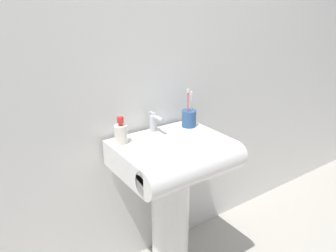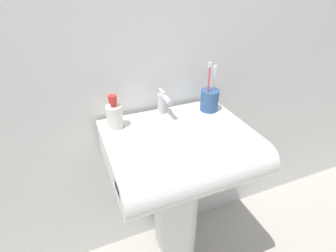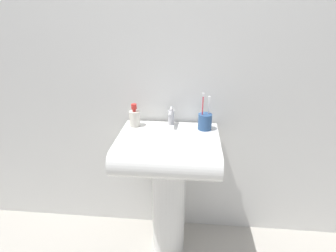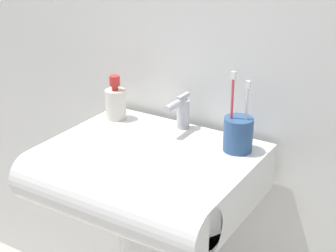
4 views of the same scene
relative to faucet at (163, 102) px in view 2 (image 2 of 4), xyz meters
name	(u,v)px [view 2 (image 2 of 4)]	position (x,y,z in m)	size (l,w,h in m)	color
wall_back	(153,17)	(0.00, 0.09, 0.32)	(5.00, 0.05, 2.40)	silver
sink_pedestal	(175,215)	(0.00, -0.15, -0.54)	(0.21, 0.21, 0.69)	white
sink_basin	(182,152)	(0.00, -0.20, -0.12)	(0.56, 0.47, 0.13)	white
faucet	(163,102)	(0.00, 0.00, 0.00)	(0.04, 0.12, 0.10)	#B7B7BC
toothbrush_cup	(210,100)	(0.20, -0.04, -0.01)	(0.08, 0.08, 0.22)	#2D5184
soap_bottle	(114,115)	(-0.21, -0.03, 0.00)	(0.06, 0.06, 0.14)	silver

